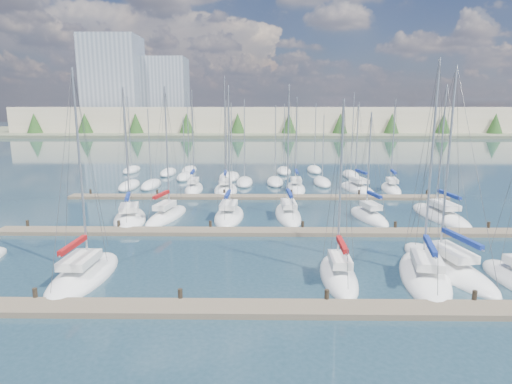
{
  "coord_description": "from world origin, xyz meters",
  "views": [
    {
      "loc": [
        0.43,
        -18.81,
        10.68
      ],
      "look_at": [
        0.0,
        14.0,
        4.0
      ],
      "focal_mm": 30.0,
      "sensor_mm": 36.0,
      "label": 1
    }
  ],
  "objects_px": {
    "sailboat_e": "(424,275)",
    "sailboat_j": "(229,216)",
    "sailboat_k": "(288,214)",
    "sailboat_p": "(296,188)",
    "sailboat_l": "(369,217)",
    "sailboat_q": "(357,189)",
    "sailboat_i": "(167,216)",
    "sailboat_o": "(226,190)",
    "sailboat_c": "(84,275)",
    "sailboat_f": "(446,266)",
    "sailboat_d": "(338,275)",
    "sailboat_r": "(391,189)",
    "sailboat_m": "(440,216)",
    "sailboat_h": "(130,219)",
    "sailboat_n": "(194,189)"
  },
  "relations": [
    {
      "from": "sailboat_l",
      "to": "sailboat_p",
      "type": "bearing_deg",
      "value": 101.16
    },
    {
      "from": "sailboat_d",
      "to": "sailboat_f",
      "type": "bearing_deg",
      "value": 13.72
    },
    {
      "from": "sailboat_f",
      "to": "sailboat_d",
      "type": "xyz_separation_m",
      "value": [
        -7.44,
        -1.64,
        0.01
      ]
    },
    {
      "from": "sailboat_h",
      "to": "sailboat_o",
      "type": "height_order",
      "value": "sailboat_o"
    },
    {
      "from": "sailboat_j",
      "to": "sailboat_f",
      "type": "bearing_deg",
      "value": -38.38
    },
    {
      "from": "sailboat_p",
      "to": "sailboat_i",
      "type": "height_order",
      "value": "sailboat_i"
    },
    {
      "from": "sailboat_j",
      "to": "sailboat_f",
      "type": "xyz_separation_m",
      "value": [
        15.41,
        -13.1,
        -0.0
      ]
    },
    {
      "from": "sailboat_k",
      "to": "sailboat_j",
      "type": "bearing_deg",
      "value": -176.97
    },
    {
      "from": "sailboat_e",
      "to": "sailboat_j",
      "type": "bearing_deg",
      "value": 144.56
    },
    {
      "from": "sailboat_l",
      "to": "sailboat_q",
      "type": "bearing_deg",
      "value": 70.64
    },
    {
      "from": "sailboat_p",
      "to": "sailboat_q",
      "type": "relative_size",
      "value": 1.05
    },
    {
      "from": "sailboat_r",
      "to": "sailboat_k",
      "type": "bearing_deg",
      "value": -130.61
    },
    {
      "from": "sailboat_r",
      "to": "sailboat_o",
      "type": "xyz_separation_m",
      "value": [
        -21.11,
        -0.84,
        -0.0
      ]
    },
    {
      "from": "sailboat_p",
      "to": "sailboat_i",
      "type": "bearing_deg",
      "value": -133.01
    },
    {
      "from": "sailboat_j",
      "to": "sailboat_k",
      "type": "bearing_deg",
      "value": 7.58
    },
    {
      "from": "sailboat_o",
      "to": "sailboat_q",
      "type": "xyz_separation_m",
      "value": [
        16.78,
        0.92,
        -0.02
      ]
    },
    {
      "from": "sailboat_d",
      "to": "sailboat_h",
      "type": "bearing_deg",
      "value": 143.29
    },
    {
      "from": "sailboat_r",
      "to": "sailboat_i",
      "type": "relative_size",
      "value": 0.93
    },
    {
      "from": "sailboat_j",
      "to": "sailboat_q",
      "type": "height_order",
      "value": "sailboat_j"
    },
    {
      "from": "sailboat_c",
      "to": "sailboat_m",
      "type": "distance_m",
      "value": 32.33
    },
    {
      "from": "sailboat_i",
      "to": "sailboat_o",
      "type": "relative_size",
      "value": 0.88
    },
    {
      "from": "sailboat_c",
      "to": "sailboat_f",
      "type": "xyz_separation_m",
      "value": [
        23.45,
        1.82,
        0.0
      ]
    },
    {
      "from": "sailboat_c",
      "to": "sailboat_f",
      "type": "distance_m",
      "value": 23.52
    },
    {
      "from": "sailboat_i",
      "to": "sailboat_f",
      "type": "bearing_deg",
      "value": -18.8
    },
    {
      "from": "sailboat_k",
      "to": "sailboat_p",
      "type": "bearing_deg",
      "value": 79.79
    },
    {
      "from": "sailboat_p",
      "to": "sailboat_c",
      "type": "bearing_deg",
      "value": -117.92
    },
    {
      "from": "sailboat_k",
      "to": "sailboat_d",
      "type": "xyz_separation_m",
      "value": [
        2.24,
        -15.3,
        0.0
      ]
    },
    {
      "from": "sailboat_o",
      "to": "sailboat_p",
      "type": "bearing_deg",
      "value": 3.26
    },
    {
      "from": "sailboat_m",
      "to": "sailboat_j",
      "type": "distance_m",
      "value": 20.48
    },
    {
      "from": "sailboat_i",
      "to": "sailboat_o",
      "type": "distance_m",
      "value": 14.03
    },
    {
      "from": "sailboat_d",
      "to": "sailboat_n",
      "type": "bearing_deg",
      "value": 116.91
    },
    {
      "from": "sailboat_l",
      "to": "sailboat_m",
      "type": "xyz_separation_m",
      "value": [
        7.03,
        0.5,
        -0.01
      ]
    },
    {
      "from": "sailboat_h",
      "to": "sailboat_k",
      "type": "height_order",
      "value": "sailboat_k"
    },
    {
      "from": "sailboat_c",
      "to": "sailboat_k",
      "type": "distance_m",
      "value": 20.71
    },
    {
      "from": "sailboat_l",
      "to": "sailboat_i",
      "type": "relative_size",
      "value": 0.82
    },
    {
      "from": "sailboat_r",
      "to": "sailboat_e",
      "type": "xyz_separation_m",
      "value": [
        -6.32,
        -28.38,
        -0.01
      ]
    },
    {
      "from": "sailboat_m",
      "to": "sailboat_j",
      "type": "xyz_separation_m",
      "value": [
        -20.48,
        -0.32,
        0.01
      ]
    },
    {
      "from": "sailboat_c",
      "to": "sailboat_f",
      "type": "bearing_deg",
      "value": 6.85
    },
    {
      "from": "sailboat_n",
      "to": "sailboat_i",
      "type": "distance_m",
      "value": 13.78
    },
    {
      "from": "sailboat_c",
      "to": "sailboat_i",
      "type": "relative_size",
      "value": 1.04
    },
    {
      "from": "sailboat_j",
      "to": "sailboat_o",
      "type": "height_order",
      "value": "sailboat_o"
    },
    {
      "from": "sailboat_h",
      "to": "sailboat_r",
      "type": "bearing_deg",
      "value": 14.28
    },
    {
      "from": "sailboat_j",
      "to": "sailboat_p",
      "type": "bearing_deg",
      "value": 63.67
    },
    {
      "from": "sailboat_h",
      "to": "sailboat_q",
      "type": "distance_m",
      "value": 28.92
    },
    {
      "from": "sailboat_c",
      "to": "sailboat_h",
      "type": "distance_m",
      "value": 13.74
    },
    {
      "from": "sailboat_f",
      "to": "sailboat_d",
      "type": "height_order",
      "value": "sailboat_f"
    },
    {
      "from": "sailboat_n",
      "to": "sailboat_o",
      "type": "relative_size",
      "value": 0.89
    },
    {
      "from": "sailboat_l",
      "to": "sailboat_d",
      "type": "bearing_deg",
      "value": -122.11
    },
    {
      "from": "sailboat_p",
      "to": "sailboat_m",
      "type": "relative_size",
      "value": 0.93
    },
    {
      "from": "sailboat_j",
      "to": "sailboat_h",
      "type": "height_order",
      "value": "sailboat_j"
    }
  ]
}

